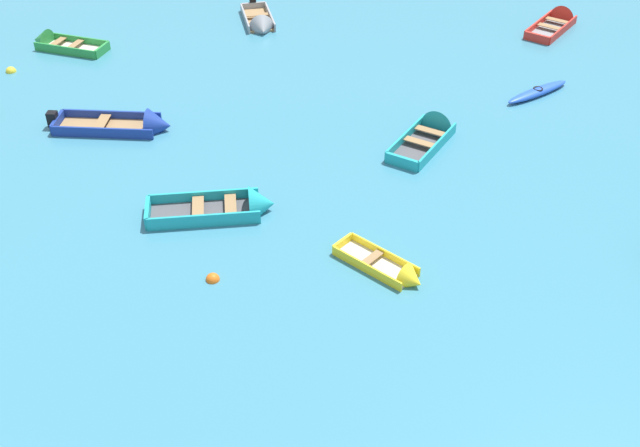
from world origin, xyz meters
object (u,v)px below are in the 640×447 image
object	(u,v)px
rowboat_grey_outer_right	(260,24)
kayak_blue_near_left	(538,92)
rowboat_turquoise_near_camera	(432,131)
mooring_buoy_far_field	(213,280)
rowboat_turquoise_midfield_left	(237,207)
rowboat_yellow_near_right	(396,273)
mooring_buoy_between_boats_right	(11,72)
rowboat_red_far_back	(559,21)
rowboat_green_back_row_right	(54,43)
rowboat_deep_blue_foreground_center	(136,125)

from	to	relation	value
rowboat_grey_outer_right	kayak_blue_near_left	xyz separation A→B (m)	(11.86, -5.24, -0.02)
rowboat_turquoise_near_camera	mooring_buoy_far_field	xyz separation A→B (m)	(-5.97, -8.63, -0.18)
rowboat_turquoise_midfield_left	kayak_blue_near_left	size ratio (longest dim) A/B	1.51
rowboat_grey_outer_right	rowboat_turquoise_near_camera	size ratio (longest dim) A/B	0.95
rowboat_yellow_near_right	rowboat_turquoise_midfield_left	bearing A→B (deg)	153.79
rowboat_turquoise_near_camera	mooring_buoy_between_boats_right	bearing A→B (deg)	169.64
rowboat_yellow_near_right	mooring_buoy_between_boats_right	distance (m)	19.59
kayak_blue_near_left	mooring_buoy_far_field	distance (m)	15.81
rowboat_red_far_back	rowboat_green_back_row_right	xyz separation A→B (m)	(-22.06, -5.20, 0.00)
rowboat_yellow_near_right	rowboat_green_back_row_right	bearing A→B (deg)	138.48
rowboat_yellow_near_right	rowboat_turquoise_near_camera	bearing A→B (deg)	83.02
mooring_buoy_between_boats_right	rowboat_green_back_row_right	bearing A→B (deg)	71.95
rowboat_turquoise_midfield_left	rowboat_deep_blue_foreground_center	bearing A→B (deg)	135.41
kayak_blue_near_left	rowboat_turquoise_near_camera	bearing A→B (deg)	-138.34
rowboat_red_far_back	rowboat_yellow_near_right	bearing A→B (deg)	-109.65
rowboat_red_far_back	rowboat_deep_blue_foreground_center	bearing A→B (deg)	-144.24
rowboat_turquoise_midfield_left	mooring_buoy_far_field	size ratio (longest dim) A/B	10.46
rowboat_grey_outer_right	rowboat_red_far_back	distance (m)	13.72
rowboat_turquoise_midfield_left	rowboat_turquoise_near_camera	distance (m)	8.06
mooring_buoy_far_field	rowboat_deep_blue_foreground_center	bearing A→B (deg)	120.70
mooring_buoy_far_field	rowboat_turquoise_near_camera	bearing A→B (deg)	55.32
rowboat_red_far_back	rowboat_turquoise_near_camera	size ratio (longest dim) A/B	0.99
rowboat_red_far_back	mooring_buoy_far_field	distance (m)	22.77
rowboat_grey_outer_right	rowboat_green_back_row_right	size ratio (longest dim) A/B	0.98
rowboat_yellow_near_right	rowboat_red_far_back	bearing A→B (deg)	70.35
rowboat_yellow_near_right	kayak_blue_near_left	distance (m)	12.53
rowboat_yellow_near_right	rowboat_green_back_row_right	world-z (taller)	rowboat_green_back_row_right
rowboat_turquoise_midfield_left	mooring_buoy_far_field	world-z (taller)	rowboat_turquoise_midfield_left
mooring_buoy_between_boats_right	mooring_buoy_far_field	distance (m)	16.23
rowboat_green_back_row_right	rowboat_turquoise_near_camera	world-z (taller)	rowboat_turquoise_near_camera
kayak_blue_near_left	mooring_buoy_between_boats_right	world-z (taller)	kayak_blue_near_left
rowboat_yellow_near_right	mooring_buoy_between_boats_right	size ratio (longest dim) A/B	6.54
rowboat_turquoise_midfield_left	kayak_blue_near_left	distance (m)	13.47
rowboat_yellow_near_right	rowboat_turquoise_near_camera	world-z (taller)	rowboat_turquoise_near_camera
rowboat_yellow_near_right	mooring_buoy_far_field	bearing A→B (deg)	-171.56
rowboat_green_back_row_right	mooring_buoy_between_boats_right	distance (m)	2.70
rowboat_yellow_near_right	kayak_blue_near_left	xyz separation A→B (m)	(5.01, 11.49, 0.01)
rowboat_deep_blue_foreground_center	rowboat_green_back_row_right	xyz separation A→B (m)	(-5.73, 6.57, -0.01)
rowboat_red_far_back	rowboat_grey_outer_right	bearing A→B (deg)	-171.36
rowboat_yellow_near_right	rowboat_deep_blue_foreground_center	bearing A→B (deg)	143.86
rowboat_deep_blue_foreground_center	mooring_buoy_far_field	bearing A→B (deg)	-59.30
rowboat_turquoise_midfield_left	rowboat_green_back_row_right	size ratio (longest dim) A/B	1.14
rowboat_green_back_row_right	rowboat_yellow_near_right	bearing A→B (deg)	-41.52
rowboat_deep_blue_foreground_center	rowboat_grey_outer_right	xyz separation A→B (m)	(2.76, 9.70, -0.01)
rowboat_green_back_row_right	mooring_buoy_far_field	xyz separation A→B (m)	(10.34, -14.33, -0.17)
rowboat_grey_outer_right	kayak_blue_near_left	bearing A→B (deg)	-23.82
rowboat_red_far_back	kayak_blue_near_left	size ratio (longest dim) A/B	1.35
rowboat_grey_outer_right	mooring_buoy_far_field	size ratio (longest dim) A/B	9.00
rowboat_grey_outer_right	mooring_buoy_between_boats_right	distance (m)	10.94
rowboat_yellow_near_right	kayak_blue_near_left	size ratio (longest dim) A/B	1.02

